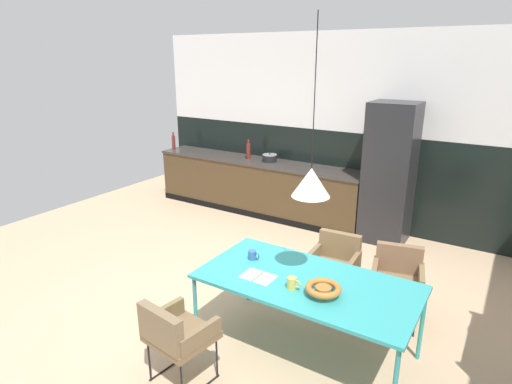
# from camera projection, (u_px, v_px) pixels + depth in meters

# --- Properties ---
(ground_plane) EXTENTS (9.08, 9.08, 0.00)m
(ground_plane) POSITION_uv_depth(u_px,v_px,m) (232.00, 318.00, 4.36)
(ground_plane) COLOR tan
(back_wall_splashback_dark) EXTENTS (6.98, 0.12, 1.47)m
(back_wall_splashback_dark) POSITION_uv_depth(u_px,v_px,m) (348.00, 178.00, 6.71)
(back_wall_splashback_dark) COLOR black
(back_wall_splashback_dark) RESTS_ON ground
(back_wall_panel_upper) EXTENTS (6.98, 0.12, 1.47)m
(back_wall_panel_upper) POSITION_uv_depth(u_px,v_px,m) (355.00, 82.00, 6.26)
(back_wall_panel_upper) COLOR white
(back_wall_panel_upper) RESTS_ON back_wall_splashback_dark
(kitchen_counter) EXTENTS (3.76, 0.63, 0.91)m
(kitchen_counter) POSITION_uv_depth(u_px,v_px,m) (257.00, 186.00, 7.25)
(kitchen_counter) COLOR #47341F
(kitchen_counter) RESTS_ON ground
(refrigerator_column) EXTENTS (0.64, 0.60, 1.99)m
(refrigerator_column) POSITION_uv_depth(u_px,v_px,m) (389.00, 174.00, 5.97)
(refrigerator_column) COLOR #232326
(refrigerator_column) RESTS_ON ground
(dining_table) EXTENTS (1.89, 0.96, 0.72)m
(dining_table) POSITION_uv_depth(u_px,v_px,m) (307.00, 284.00, 3.69)
(dining_table) COLOR teal
(dining_table) RESTS_ON ground
(armchair_near_window) EXTENTS (0.51, 0.50, 0.76)m
(armchair_near_window) POSITION_uv_depth(u_px,v_px,m) (336.00, 259.00, 4.55)
(armchair_near_window) COLOR brown
(armchair_near_window) RESTS_ON ground
(armchair_facing_counter) EXTENTS (0.54, 0.53, 0.75)m
(armchair_facing_counter) POSITION_uv_depth(u_px,v_px,m) (174.00, 332.00, 3.34)
(armchair_facing_counter) COLOR brown
(armchair_facing_counter) RESTS_ON ground
(armchair_head_of_table) EXTENTS (0.57, 0.56, 0.76)m
(armchair_head_of_table) POSITION_uv_depth(u_px,v_px,m) (398.00, 273.00, 4.24)
(armchair_head_of_table) COLOR brown
(armchair_head_of_table) RESTS_ON ground
(fruit_bowl) EXTENTS (0.29, 0.29, 0.09)m
(fruit_bowl) POSITION_uv_depth(u_px,v_px,m) (323.00, 289.00, 3.42)
(fruit_bowl) COLOR #B2662D
(fruit_bowl) RESTS_ON dining_table
(open_book) EXTENTS (0.29, 0.20, 0.02)m
(open_book) POSITION_uv_depth(u_px,v_px,m) (258.00, 277.00, 3.72)
(open_book) COLOR white
(open_book) RESTS_ON dining_table
(mug_white_ceramic) EXTENTS (0.12, 0.08, 0.09)m
(mug_white_ceramic) POSITION_uv_depth(u_px,v_px,m) (253.00, 255.00, 4.04)
(mug_white_ceramic) COLOR #335B93
(mug_white_ceramic) RESTS_ON dining_table
(mug_short_terracotta) EXTENTS (0.13, 0.08, 0.10)m
(mug_short_terracotta) POSITION_uv_depth(u_px,v_px,m) (292.00, 283.00, 3.53)
(mug_short_terracotta) COLOR gold
(mug_short_terracotta) RESTS_ON dining_table
(cooking_pot) EXTENTS (0.24, 0.24, 0.15)m
(cooking_pot) POSITION_uv_depth(u_px,v_px,m) (270.00, 158.00, 7.00)
(cooking_pot) COLOR black
(cooking_pot) RESTS_ON kitchen_counter
(bottle_wine_green) EXTENTS (0.07, 0.07, 0.33)m
(bottle_wine_green) POSITION_uv_depth(u_px,v_px,m) (248.00, 151.00, 7.18)
(bottle_wine_green) COLOR maroon
(bottle_wine_green) RESTS_ON kitchen_counter
(bottle_oil_tall) EXTENTS (0.06, 0.06, 0.32)m
(bottle_oil_tall) POSITION_uv_depth(u_px,v_px,m) (174.00, 142.00, 7.92)
(bottle_oil_tall) COLOR maroon
(bottle_oil_tall) RESTS_ON kitchen_counter
(pendant_lamp_over_table_near) EXTENTS (0.32, 0.32, 1.40)m
(pendant_lamp_over_table_near) POSITION_uv_depth(u_px,v_px,m) (311.00, 182.00, 3.40)
(pendant_lamp_over_table_near) COLOR black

